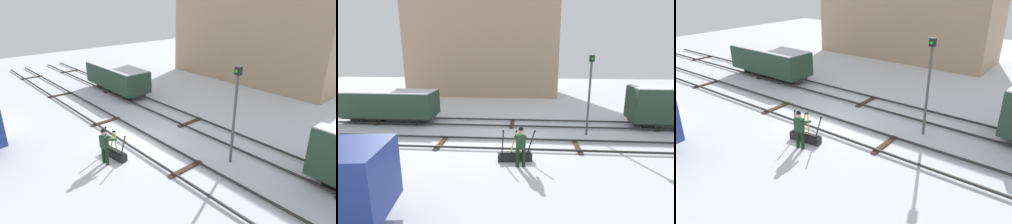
# 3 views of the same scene
# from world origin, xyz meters

# --- Properties ---
(ground_plane) EXTENTS (60.00, 60.00, 0.00)m
(ground_plane) POSITION_xyz_m (0.00, 0.00, 0.00)
(ground_plane) COLOR silver
(track_main_line) EXTENTS (44.00, 1.94, 0.18)m
(track_main_line) POSITION_xyz_m (0.00, 0.00, 0.11)
(track_main_line) COLOR #2D2B28
(track_main_line) RESTS_ON ground_plane
(track_siding_near) EXTENTS (44.00, 1.94, 0.18)m
(track_siding_near) POSITION_xyz_m (0.00, 3.85, 0.11)
(track_siding_near) COLOR #2D2B28
(track_siding_near) RESTS_ON ground_plane
(switch_lever_frame) EXTENTS (1.69, 0.58, 1.45)m
(switch_lever_frame) POSITION_xyz_m (0.44, -1.80, 0.25)
(switch_lever_frame) COLOR black
(switch_lever_frame) RESTS_ON ground_plane
(rail_worker) EXTENTS (0.60, 0.72, 1.77)m
(rail_worker) POSITION_xyz_m (0.70, -2.38, 1.00)
(rail_worker) COLOR black
(rail_worker) RESTS_ON ground_plane
(signal_post) EXTENTS (0.24, 0.32, 4.53)m
(signal_post) POSITION_xyz_m (4.40, 2.06, 2.72)
(signal_post) COLOR #4C4C4C
(signal_post) RESTS_ON ground_plane
(apartment_building) EXTENTS (15.58, 5.59, 10.00)m
(apartment_building) POSITION_xyz_m (-3.72, 15.75, 5.01)
(apartment_building) COLOR tan
(apartment_building) RESTS_ON ground_plane
(freight_car_back_track) EXTENTS (6.42, 2.21, 2.14)m
(freight_car_back_track) POSITION_xyz_m (-8.31, 3.85, 1.25)
(freight_car_back_track) COLOR #2D2B28
(freight_car_back_track) RESTS_ON ground_plane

